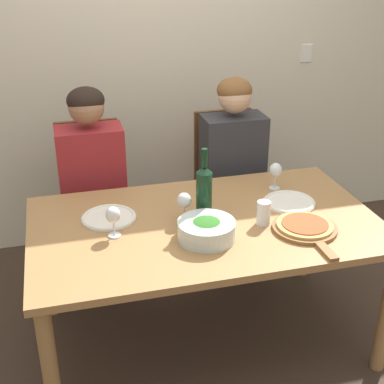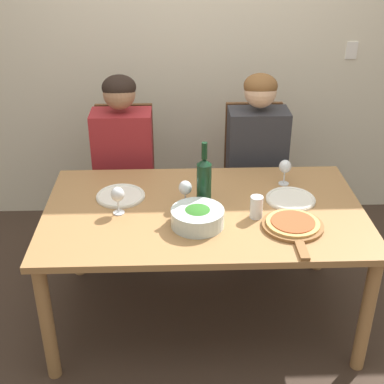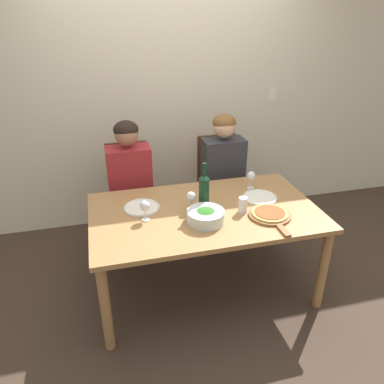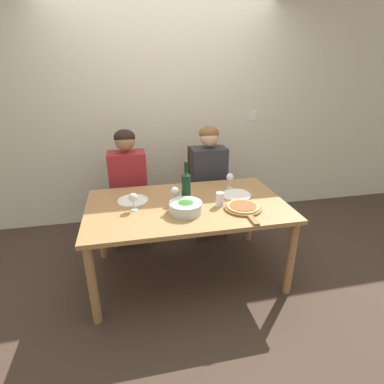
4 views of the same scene
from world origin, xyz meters
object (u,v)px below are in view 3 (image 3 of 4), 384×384
(chair_right, at_px, (219,183))
(pizza_on_board, at_px, (270,215))
(dinner_plate_left, at_px, (142,207))
(wine_glass_left, at_px, (145,207))
(broccoli_bowl, at_px, (206,216))
(water_tumbler, at_px, (243,205))
(chair_left, at_px, (130,193))
(person_woman, at_px, (130,176))
(person_man, at_px, (223,167))
(wine_bottle, at_px, (204,191))
(wine_glass_centre, at_px, (191,198))
(wine_glass_right, at_px, (251,177))
(dinner_plate_right, at_px, (260,197))

(chair_right, xyz_separation_m, pizza_on_board, (0.05, -1.02, 0.21))
(dinner_plate_left, bearing_deg, wine_glass_left, -88.30)
(chair_right, relative_size, broccoli_bowl, 3.69)
(broccoli_bowl, relative_size, wine_glass_left, 1.78)
(chair_right, bearing_deg, water_tumbler, -97.56)
(chair_right, distance_m, dinner_plate_left, 1.09)
(dinner_plate_left, relative_size, pizza_on_board, 0.60)
(water_tumbler, bearing_deg, chair_left, 129.42)
(chair_left, bearing_deg, person_woman, -90.00)
(dinner_plate_left, distance_m, pizza_on_board, 0.95)
(chair_right, height_order, person_man, person_man)
(wine_bottle, height_order, pizza_on_board, wine_bottle)
(water_tumbler, bearing_deg, person_woman, 133.30)
(chair_left, relative_size, pizza_on_board, 2.21)
(chair_right, relative_size, person_woman, 0.80)
(wine_glass_centre, height_order, water_tumbler, wine_glass_centre)
(person_woman, height_order, wine_glass_right, person_woman)
(person_man, relative_size, pizza_on_board, 2.77)
(chair_right, relative_size, wine_bottle, 2.69)
(wine_glass_left, height_order, wine_glass_centre, same)
(chair_left, relative_size, dinner_plate_left, 3.68)
(wine_glass_right, bearing_deg, wine_glass_left, -161.97)
(broccoli_bowl, bearing_deg, pizza_on_board, -5.38)
(chair_right, xyz_separation_m, water_tumbler, (-0.12, -0.91, 0.25))
(chair_left, distance_m, pizza_on_board, 1.39)
(person_woman, xyz_separation_m, wine_bottle, (0.49, -0.67, 0.12))
(person_woman, xyz_separation_m, wine_glass_left, (0.04, -0.73, 0.07))
(chair_right, bearing_deg, wine_glass_left, -134.63)
(wine_bottle, distance_m, broccoli_bowl, 0.22)
(chair_right, relative_size, water_tumbler, 8.30)
(wine_glass_centre, bearing_deg, wine_glass_left, -170.15)
(wine_bottle, height_order, broccoli_bowl, wine_bottle)
(person_man, bearing_deg, pizza_on_board, -86.85)
(chair_right, relative_size, wine_glass_centre, 6.56)
(chair_left, bearing_deg, pizza_on_board, -48.06)
(chair_left, bearing_deg, water_tumbler, -50.58)
(chair_left, distance_m, dinner_plate_right, 1.23)
(wine_glass_left, bearing_deg, dinner_plate_left, 91.70)
(person_woman, distance_m, water_tumbler, 1.09)
(chair_right, xyz_separation_m, person_woman, (-0.87, -0.12, 0.22))
(chair_left, relative_size, chair_right, 1.00)
(pizza_on_board, bearing_deg, wine_glass_left, 168.58)
(chair_left, relative_size, water_tumbler, 8.30)
(wine_bottle, relative_size, wine_glass_right, 2.44)
(wine_glass_centre, bearing_deg, broccoli_bowl, -73.85)
(broccoli_bowl, distance_m, wine_glass_left, 0.43)
(chair_left, distance_m, broccoli_bowl, 1.10)
(dinner_plate_left, bearing_deg, person_man, 33.38)
(wine_bottle, distance_m, dinner_plate_left, 0.49)
(chair_left, height_order, broccoli_bowl, chair_left)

